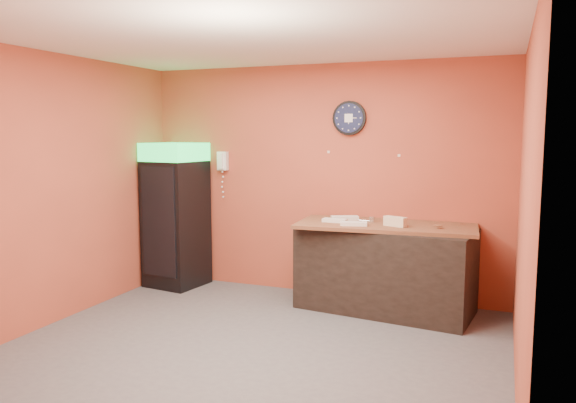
% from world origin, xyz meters
% --- Properties ---
extents(floor, '(4.50, 4.50, 0.00)m').
position_xyz_m(floor, '(0.00, 0.00, 0.00)').
color(floor, '#47474C').
rests_on(floor, ground).
extents(back_wall, '(4.50, 0.02, 2.80)m').
position_xyz_m(back_wall, '(0.00, 2.00, 1.40)').
color(back_wall, '#B14A32').
rests_on(back_wall, floor).
extents(left_wall, '(0.02, 4.00, 2.80)m').
position_xyz_m(left_wall, '(-2.25, 0.00, 1.40)').
color(left_wall, '#B14A32').
rests_on(left_wall, floor).
extents(right_wall, '(0.02, 4.00, 2.80)m').
position_xyz_m(right_wall, '(2.25, 0.00, 1.40)').
color(right_wall, '#B14A32').
rests_on(right_wall, floor).
extents(ceiling, '(4.50, 4.00, 0.02)m').
position_xyz_m(ceiling, '(0.00, 0.00, 2.80)').
color(ceiling, white).
rests_on(ceiling, back_wall).
extents(beverage_cooler, '(0.73, 0.74, 1.85)m').
position_xyz_m(beverage_cooler, '(-1.84, 1.61, 0.90)').
color(beverage_cooler, black).
rests_on(beverage_cooler, floor).
extents(prep_counter, '(1.97, 1.06, 0.94)m').
position_xyz_m(prep_counter, '(0.90, 1.58, 0.47)').
color(prep_counter, black).
rests_on(prep_counter, floor).
extents(wall_clock, '(0.40, 0.06, 0.40)m').
position_xyz_m(wall_clock, '(0.36, 1.97, 2.15)').
color(wall_clock, black).
rests_on(wall_clock, back_wall).
extents(wall_phone, '(0.13, 0.11, 0.24)m').
position_xyz_m(wall_phone, '(-1.32, 1.95, 1.62)').
color(wall_phone, white).
rests_on(wall_phone, back_wall).
extents(butcher_paper, '(1.99, 0.98, 0.04)m').
position_xyz_m(butcher_paper, '(0.90, 1.58, 0.96)').
color(butcher_paper, brown).
rests_on(butcher_paper, prep_counter).
extents(sub_roll_stack, '(0.26, 0.17, 0.10)m').
position_xyz_m(sub_roll_stack, '(1.02, 1.45, 1.03)').
color(sub_roll_stack, beige).
rests_on(sub_roll_stack, butcher_paper).
extents(wrapped_sandwich_left, '(0.28, 0.12, 0.04)m').
position_xyz_m(wrapped_sandwich_left, '(0.34, 1.48, 1.00)').
color(wrapped_sandwich_left, silver).
rests_on(wrapped_sandwich_left, butcher_paper).
extents(wrapped_sandwich_mid, '(0.30, 0.17, 0.04)m').
position_xyz_m(wrapped_sandwich_mid, '(0.60, 1.34, 1.00)').
color(wrapped_sandwich_mid, silver).
rests_on(wrapped_sandwich_mid, butcher_paper).
extents(wrapped_sandwich_right, '(0.33, 0.24, 0.04)m').
position_xyz_m(wrapped_sandwich_right, '(0.40, 1.68, 1.00)').
color(wrapped_sandwich_right, silver).
rests_on(wrapped_sandwich_right, butcher_paper).
extents(kitchen_tool, '(0.06, 0.06, 0.06)m').
position_xyz_m(kitchen_tool, '(0.73, 1.64, 1.01)').
color(kitchen_tool, silver).
rests_on(kitchen_tool, butcher_paper).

